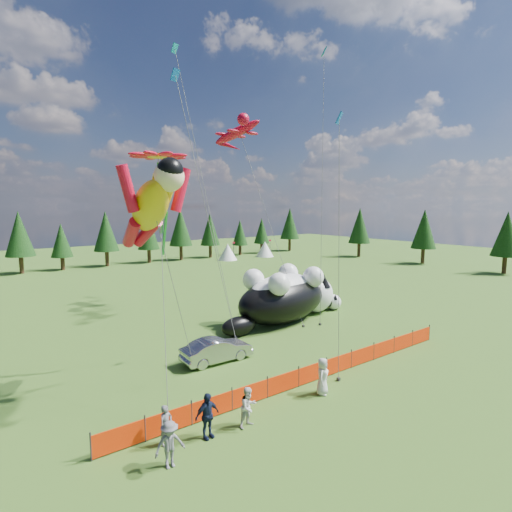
{
  "coord_description": "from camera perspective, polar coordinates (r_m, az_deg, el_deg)",
  "views": [
    {
      "loc": [
        -14.12,
        -17.19,
        9.06
      ],
      "look_at": [
        1.48,
        4.0,
        5.8
      ],
      "focal_mm": 28.0,
      "sensor_mm": 36.0,
      "label": 1
    }
  ],
  "objects": [
    {
      "name": "cat_large",
      "position": [
        31.95,
        4.48,
        -5.62
      ],
      "size": [
        11.94,
        5.63,
        4.33
      ],
      "rotation": [
        0.0,
        0.0,
        0.17
      ],
      "color": "black",
      "rests_on": "ground"
    },
    {
      "name": "gecko_kite",
      "position": [
        37.35,
        -2.74,
        17.22
      ],
      "size": [
        6.12,
        12.97,
        18.1
      ],
      "color": "red",
      "rests_on": "ground"
    },
    {
      "name": "spectator_c",
      "position": [
        16.94,
        -6.99,
        -21.71
      ],
      "size": [
        1.12,
        0.64,
        1.84
      ],
      "primitive_type": "imported",
      "rotation": [
        0.0,
        0.0,
        0.09
      ],
      "color": "#131B35",
      "rests_on": "ground"
    },
    {
      "name": "ground",
      "position": [
        24.02,
        2.91,
        -15.11
      ],
      "size": [
        160.0,
        160.0,
        0.0
      ],
      "primitive_type": "plane",
      "color": "#163609",
      "rests_on": "ground"
    },
    {
      "name": "diamond_kite_d",
      "position": [
        32.33,
        -10.93,
        24.77
      ],
      "size": [
        1.8,
        6.28,
        21.46
      ],
      "color": "#0C8396",
      "rests_on": "ground"
    },
    {
      "name": "car",
      "position": [
        24.16,
        -5.62,
        -13.21
      ],
      "size": [
        4.28,
        1.57,
        1.4
      ],
      "primitive_type": "imported",
      "rotation": [
        0.0,
        0.0,
        1.55
      ],
      "color": "#A6A6AA",
      "rests_on": "ground"
    },
    {
      "name": "cat_small",
      "position": [
        35.67,
        8.68,
        -6.3
      ],
      "size": [
        4.67,
        3.31,
        1.82
      ],
      "rotation": [
        0.0,
        0.0,
        -0.48
      ],
      "color": "black",
      "rests_on": "ground"
    },
    {
      "name": "diamond_kite_b",
      "position": [
        37.47,
        9.67,
        25.03
      ],
      "size": [
        4.45,
        4.72,
        23.05
      ],
      "color": "#0C8396",
      "rests_on": "ground"
    },
    {
      "name": "spectator_a",
      "position": [
        16.86,
        -12.73,
        -22.52
      ],
      "size": [
        0.67,
        0.55,
        1.57
      ],
      "primitive_type": "imported",
      "rotation": [
        0.0,
        0.0,
        0.36
      ],
      "color": "#5E5E63",
      "rests_on": "ground"
    },
    {
      "name": "diamond_kite_c",
      "position": [
        23.27,
        11.8,
        16.84
      ],
      "size": [
        2.32,
        2.41,
        14.57
      ],
      "color": "#0B55AB",
      "rests_on": "ground"
    },
    {
      "name": "diamond_kite_a",
      "position": [
        26.07,
        -10.94,
        22.09
      ],
      "size": [
        2.73,
        3.81,
        17.66
      ],
      "color": "#0B55AB",
      "rests_on": "ground"
    },
    {
      "name": "flower_kite",
      "position": [
        21.4,
        -13.8,
        13.28
      ],
      "size": [
        3.88,
        6.82,
        12.63
      ],
      "color": "red",
      "rests_on": "ground"
    },
    {
      "name": "spectator_b",
      "position": [
        17.61,
        -1.07,
        -20.75
      ],
      "size": [
        0.88,
        0.59,
        1.69
      ],
      "primitive_type": "imported",
      "rotation": [
        0.0,
        0.0,
        0.14
      ],
      "color": "beige",
      "rests_on": "ground"
    },
    {
      "name": "spectator_d",
      "position": [
        15.62,
        -12.22,
        -24.83
      ],
      "size": [
        1.12,
        0.63,
        1.69
      ],
      "primitive_type": "imported",
      "rotation": [
        0.0,
        0.0,
        -0.06
      ],
      "color": "#5E5E63",
      "rests_on": "ground"
    },
    {
      "name": "spectator_e",
      "position": [
        20.42,
        9.49,
        -16.58
      ],
      "size": [
        1.05,
        0.95,
        1.8
      ],
      "primitive_type": "imported",
      "rotation": [
        0.0,
        0.0,
        0.56
      ],
      "color": "beige",
      "rests_on": "ground"
    },
    {
      "name": "tree_line",
      "position": [
        63.97,
        -23.51,
        1.94
      ],
      "size": [
        90.0,
        4.0,
        8.0
      ],
      "primitive_type": null,
      "color": "black",
      "rests_on": "ground"
    },
    {
      "name": "superhero_kite",
      "position": [
        18.57,
        -14.89,
        6.76
      ],
      "size": [
        5.93,
        5.87,
        11.66
      ],
      "color": "#D79D0B",
      "rests_on": "ground"
    },
    {
      "name": "festival_tents",
      "position": [
        62.93,
        -12.56,
        -0.1
      ],
      "size": [
        50.0,
        3.2,
        2.8
      ],
      "primitive_type": null,
      "color": "white",
      "rests_on": "ground"
    },
    {
      "name": "safety_fence",
      "position": [
        21.77,
        8.13,
        -16.16
      ],
      "size": [
        22.06,
        0.06,
        1.1
      ],
      "color": "#262626",
      "rests_on": "ground"
    }
  ]
}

